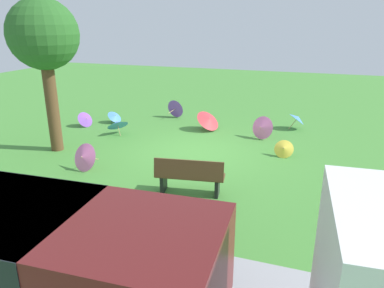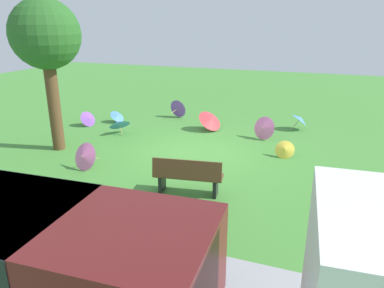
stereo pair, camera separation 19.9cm
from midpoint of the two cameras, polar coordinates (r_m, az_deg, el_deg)
ground at (r=11.20m, az=0.83°, el=-1.39°), size 40.00×40.00×0.00m
van_dark at (r=5.53m, az=-22.53°, el=-15.07°), size 4.69×2.32×1.53m
park_bench at (r=8.41m, az=0.02°, el=-5.03°), size 1.66×0.72×0.90m
shade_tree at (r=11.65m, az=-21.46°, el=15.27°), size 2.02×2.02×4.50m
parasol_purple_0 at (r=14.51m, az=-15.51°, el=3.87°), size 0.61×0.71×0.59m
parasol_red_0 at (r=13.40m, az=3.37°, el=3.81°), size 1.08×1.14×0.76m
parasol_pink_1 at (r=10.23m, az=-16.08°, el=-1.89°), size 0.85×0.80×0.76m
parasol_teal_1 at (r=7.72m, az=26.65°, el=-9.36°), size 0.98×1.00×0.96m
parasol_blue_0 at (r=13.21m, az=-10.90°, el=3.20°), size 1.01×1.01×0.66m
parasol_yellow_0 at (r=11.09m, az=14.80°, el=-0.80°), size 0.58×0.55×0.52m
parasol_pink_4 at (r=12.61m, az=11.53°, el=2.47°), size 0.87×0.81×0.80m
parasol_blue_1 at (r=14.77m, az=-11.19°, el=4.36°), size 0.61×0.66×0.50m
parasol_blue_2 at (r=14.06m, az=16.97°, el=3.81°), size 0.82×0.85×0.67m
parasol_purple_1 at (r=15.31m, az=-1.68°, el=5.65°), size 0.79×0.78×0.76m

